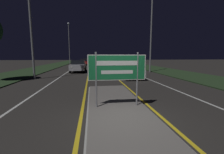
# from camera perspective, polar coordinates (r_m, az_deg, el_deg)

# --- Properties ---
(ground_plane) EXTENTS (160.00, 160.00, 0.00)m
(ground_plane) POSITION_cam_1_polar(r_m,az_deg,el_deg) (5.21, 4.07, -16.01)
(ground_plane) COLOR #282623
(median_island) EXTENTS (2.41, 8.51, 0.10)m
(median_island) POSITION_cam_1_polar(r_m,az_deg,el_deg) (6.23, 1.90, -11.48)
(median_island) COLOR #999993
(median_island) RESTS_ON ground_plane
(verge_left) EXTENTS (5.00, 100.00, 0.08)m
(verge_left) POSITION_cam_1_polar(r_m,az_deg,el_deg) (26.17, -26.73, 2.58)
(verge_left) COLOR #23381E
(verge_left) RESTS_ON ground_plane
(verge_right) EXTENTS (5.00, 100.00, 0.08)m
(verge_right) POSITION_cam_1_polar(r_m,az_deg,el_deg) (26.88, 15.28, 3.27)
(verge_right) COLOR #23381E
(verge_right) RESTS_ON ground_plane
(centre_line_yellow_left) EXTENTS (0.12, 70.00, 0.01)m
(centre_line_yellow_left) POSITION_cam_1_polar(r_m,az_deg,el_deg) (29.73, -8.53, 3.82)
(centre_line_yellow_left) COLOR gold
(centre_line_yellow_left) RESTS_ON ground_plane
(centre_line_yellow_right) EXTENTS (0.12, 70.00, 0.01)m
(centre_line_yellow_right) POSITION_cam_1_polar(r_m,az_deg,el_deg) (29.83, -3.15, 3.91)
(centre_line_yellow_right) COLOR gold
(centre_line_yellow_right) RESTS_ON ground_plane
(lane_line_white_left) EXTENTS (0.12, 70.00, 0.01)m
(lane_line_white_left) POSITION_cam_1_polar(r_m,az_deg,el_deg) (29.90, -13.92, 3.69)
(lane_line_white_left) COLOR silver
(lane_line_white_left) RESTS_ON ground_plane
(lane_line_white_right) EXTENTS (0.12, 70.00, 0.01)m
(lane_line_white_right) POSITION_cam_1_polar(r_m,az_deg,el_deg) (30.18, 2.18, 3.96)
(lane_line_white_right) COLOR silver
(lane_line_white_right) RESTS_ON ground_plane
(edge_line_white_left) EXTENTS (0.10, 70.00, 0.01)m
(edge_line_white_left) POSITION_cam_1_polar(r_m,az_deg,el_deg) (30.37, -19.57, 3.53)
(edge_line_white_left) COLOR silver
(edge_line_white_left) RESTS_ON ground_plane
(edge_line_white_right) EXTENTS (0.10, 70.00, 0.01)m
(edge_line_white_right) POSITION_cam_1_polar(r_m,az_deg,el_deg) (30.84, 7.69, 3.98)
(edge_line_white_right) COLOR silver
(edge_line_white_right) RESTS_ON ground_plane
(highway_sign) EXTENTS (2.30, 0.07, 2.17)m
(highway_sign) POSITION_cam_1_polar(r_m,az_deg,el_deg) (5.90, 1.98, 2.93)
(highway_sign) COLOR gray
(highway_sign) RESTS_ON median_island
(streetlight_left_near) EXTENTS (0.53, 0.53, 10.38)m
(streetlight_left_near) POSITION_cam_1_polar(r_m,az_deg,el_deg) (16.07, -29.01, 23.30)
(streetlight_left_near) COLOR gray
(streetlight_left_near) RESTS_ON ground_plane
(streetlight_left_far) EXTENTS (0.49, 0.49, 10.36)m
(streetlight_left_far) POSITION_cam_1_polar(r_m,az_deg,el_deg) (40.34, -16.07, 13.68)
(streetlight_left_far) COLOR gray
(streetlight_left_far) RESTS_ON ground_plane
(streetlight_right_near) EXTENTS (0.45, 0.45, 9.91)m
(streetlight_right_near) POSITION_cam_1_polar(r_m,az_deg,el_deg) (20.65, 14.76, 18.27)
(streetlight_right_near) COLOR gray
(streetlight_right_near) RESTS_ON ground_plane
(car_receding_0) EXTENTS (1.93, 4.21, 1.35)m
(car_receding_0) POSITION_cam_1_polar(r_m,az_deg,el_deg) (14.64, 6.81, 2.44)
(car_receding_0) COLOR #B7B7BC
(car_receding_0) RESTS_ON ground_plane
(car_receding_1) EXTENTS (1.84, 4.61, 1.54)m
(car_receding_1) POSITION_cam_1_polar(r_m,az_deg,el_deg) (24.21, 0.46, 4.87)
(car_receding_1) COLOR navy
(car_receding_1) RESTS_ON ground_plane
(car_approaching_0) EXTENTS (1.99, 4.81, 1.57)m
(car_approaching_0) POSITION_cam_1_polar(r_m,az_deg,el_deg) (20.89, -12.74, 4.24)
(car_approaching_0) COLOR #B7B7BC
(car_approaching_0) RESTS_ON ground_plane
(car_approaching_1) EXTENTS (1.99, 4.70, 1.43)m
(car_approaching_1) POSITION_cam_1_polar(r_m,az_deg,el_deg) (36.50, -10.66, 5.70)
(car_approaching_1) COLOR maroon
(car_approaching_1) RESTS_ON ground_plane
(car_approaching_2) EXTENTS (1.88, 4.53, 1.46)m
(car_approaching_2) POSITION_cam_1_polar(r_m,az_deg,el_deg) (50.46, -9.93, 6.35)
(car_approaching_2) COLOR black
(car_approaching_2) RESTS_ON ground_plane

